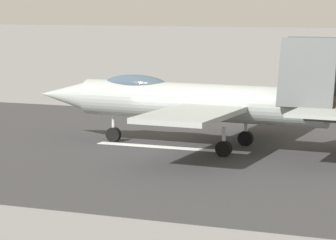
{
  "coord_description": "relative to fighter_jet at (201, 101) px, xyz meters",
  "views": [
    {
      "loc": [
        -15.3,
        37.35,
        7.14
      ],
      "look_at": [
        -2.58,
        5.21,
        2.2
      ],
      "focal_mm": 87.81,
      "sensor_mm": 36.0,
      "label": 1
    }
  ],
  "objects": [
    {
      "name": "ground_plane",
      "position": [
        2.12,
        0.42,
        -2.39
      ],
      "size": [
        400.0,
        400.0,
        0.0
      ],
      "primitive_type": "plane",
      "color": "gray"
    },
    {
      "name": "fighter_jet",
      "position": [
        0.0,
        0.0,
        0.0
      ],
      "size": [
        17.07,
        13.4,
        5.58
      ],
      "color": "#A0A8A4",
      "rests_on": "ground"
    },
    {
      "name": "marker_cone_mid",
      "position": [
        6.63,
        -12.49,
        -2.11
      ],
      "size": [
        0.44,
        0.44,
        0.55
      ],
      "primitive_type": "cone",
      "color": "orange",
      "rests_on": "ground"
    },
    {
      "name": "runway_strip",
      "position": [
        2.1,
        0.42,
        -2.38
      ],
      "size": [
        240.0,
        26.0,
        0.02
      ],
      "color": "#373738",
      "rests_on": "ground"
    }
  ]
}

